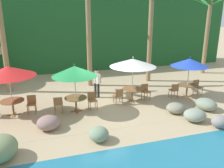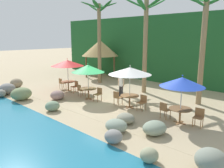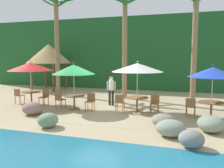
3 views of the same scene
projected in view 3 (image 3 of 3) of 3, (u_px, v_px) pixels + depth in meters
The scene contains 24 objects.
ground_plane at pixel (101, 110), 11.75m from camera, with size 120.00×120.00×0.00m, color tan.
terrace_deck at pixel (101, 110), 11.74m from camera, with size 18.00×5.20×0.01m.
foliage_backdrop at pixel (137, 54), 19.93m from camera, with size 28.00×2.40×6.00m.
rock_seawall at pixel (48, 116), 9.26m from camera, with size 16.98×3.13×0.84m.
umbrella_red at pixel (30, 67), 12.97m from camera, with size 2.47×2.47×2.50m.
dining_table_red at pixel (31, 94), 13.15m from camera, with size 1.10×1.10×0.74m.
chair_red_seaward at pixel (45, 96), 12.92m from camera, with size 0.45×0.46×0.87m.
chair_red_inland at pixel (19, 95), 13.39m from camera, with size 0.45×0.46×0.87m.
umbrella_green at pixel (74, 69), 11.65m from camera, with size 2.18×2.18×2.43m.
dining_table_green at pixel (74, 98), 11.81m from camera, with size 1.10×1.10×0.74m.
chair_green_seaward at pixel (90, 100), 11.69m from camera, with size 0.44×0.44×0.87m.
chair_green_inland at pixel (60, 99), 12.09m from camera, with size 0.47×0.47×0.87m.
umbrella_white at pixel (137, 67), 11.13m from camera, with size 2.48×2.48×2.52m.
dining_table_white at pixel (137, 100), 11.31m from camera, with size 1.10×1.10×0.74m.
chair_white_seaward at pixel (155, 102), 11.17m from camera, with size 0.43×0.44×0.87m.
chair_white_inland at pixel (120, 101), 11.42m from camera, with size 0.45×0.46×0.87m.
umbrella_blue at pixel (213, 72), 9.91m from camera, with size 2.10×2.10×2.38m.
dining_table_blue at pixel (211, 105), 10.08m from camera, with size 1.10×1.10×0.74m.
chair_blue_inland at pixel (191, 106), 10.34m from camera, with size 0.46×0.47×0.87m.
palm_tree_nearest at pixel (57, 30), 16.50m from camera, with size 3.04×2.77×7.07m.
palm_tree_second at pixel (125, 30), 14.78m from camera, with size 3.29×3.30×6.86m.
palm_tree_third at pixel (195, 29), 13.41m from camera, with size 2.84×2.73×6.56m.
palapa_hut at pixel (49, 54), 19.11m from camera, with size 3.69×3.69×3.77m.
waiter_in_white at pixel (111, 88), 12.89m from camera, with size 0.52×0.39×1.70m.
Camera 3 is at (4.01, -10.81, 2.67)m, focal length 37.10 mm.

